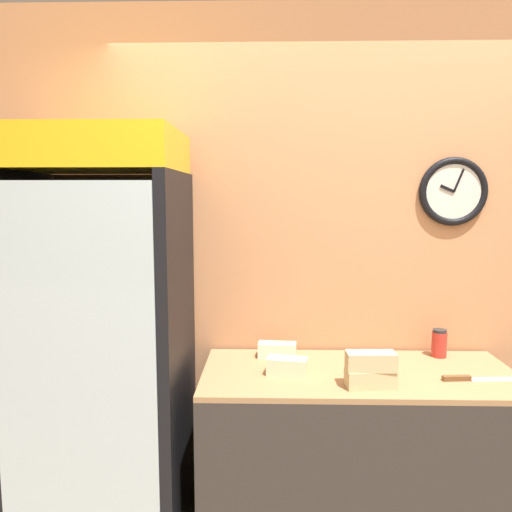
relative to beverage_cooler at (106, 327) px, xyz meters
The scene contains 9 objects.
wall_back 1.29m from the beverage_cooler, 16.13° to the left, with size 5.20×0.09×2.70m.
prep_counter 1.37m from the beverage_cooler, ahead, with size 1.48×0.65×0.90m.
beverage_cooler is the anchor object (origin of this frame).
sandwich_stack_bottom 1.25m from the beverage_cooler, 10.32° to the right, with size 0.22×0.11×0.08m.
sandwich_stack_middle 1.24m from the beverage_cooler, 10.32° to the right, with size 0.21×0.10×0.08m.
sandwich_flat_left 0.88m from the beverage_cooler, ahead, with size 0.20×0.12×0.08m.
sandwich_flat_right 0.86m from the beverage_cooler, 11.99° to the left, with size 0.20×0.10×0.07m.
chefs_knife 1.70m from the beverage_cooler, ahead, with size 0.36×0.06×0.02m.
condiment_jar 1.68m from the beverage_cooler, ahead, with size 0.08×0.08×0.14m.
Camera 1 is at (-0.43, -1.41, 1.72)m, focal length 35.00 mm.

